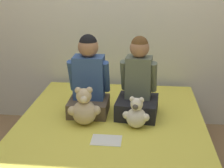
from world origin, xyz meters
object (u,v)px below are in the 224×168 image
child_on_right (138,86)px  child_on_left (89,81)px  teddy_bear_held_by_right_child (136,115)px  sign_card (106,140)px  teddy_bear_held_by_left_child (84,109)px  bed (109,155)px

child_on_right → child_on_left: bearing=-174.8°
teddy_bear_held_by_right_child → sign_card: bearing=-121.6°
teddy_bear_held_by_left_child → sign_card: bearing=-58.9°
teddy_bear_held_by_right_child → sign_card: (-0.20, -0.22, -0.10)m
child_on_left → teddy_bear_held_by_left_child: bearing=-90.1°
child_on_left → teddy_bear_held_by_left_child: (0.00, -0.22, -0.15)m
child_on_right → teddy_bear_held_by_right_child: (-0.00, -0.24, -0.14)m
sign_card → teddy_bear_held_by_left_child: bearing=129.9°
child_on_left → teddy_bear_held_by_right_child: 0.49m
bed → sign_card: 0.28m
child_on_left → sign_card: 0.57m
bed → teddy_bear_held_by_right_child: teddy_bear_held_by_right_child is taller
child_on_left → teddy_bear_held_by_right_child: size_ratio=2.66×
sign_card → teddy_bear_held_by_right_child: bearing=48.1°
teddy_bear_held_by_right_child → child_on_left: bearing=159.1°
child_on_left → sign_card: size_ratio=3.08×
teddy_bear_held_by_left_child → teddy_bear_held_by_right_child: 0.40m
bed → sign_card: size_ratio=9.45×
bed → teddy_bear_held_by_right_child: size_ratio=8.14×
child_on_right → teddy_bear_held_by_right_child: bearing=-85.1°
teddy_bear_held_by_right_child → child_on_right: bearing=99.6°
teddy_bear_held_by_left_child → sign_card: size_ratio=1.42×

